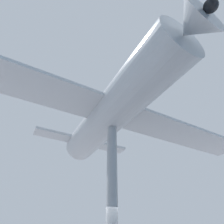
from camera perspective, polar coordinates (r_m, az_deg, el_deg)
name	(u,v)px	position (r m, az deg, el deg)	size (l,w,h in m)	color
support_pylon_central	(112,192)	(8.08, 0.00, -24.55)	(0.48, 0.48, 6.19)	#999EA3
suspended_airplane	(113,110)	(9.68, 0.46, 0.55)	(21.82, 11.73, 3.33)	#B2B7BC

